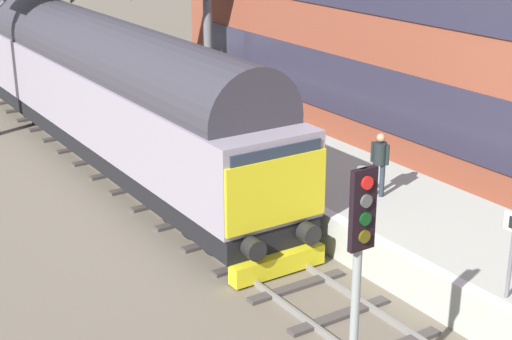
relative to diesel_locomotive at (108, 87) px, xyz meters
name	(u,v)px	position (x,y,z in m)	size (l,w,h in m)	color
ground_plane	(212,230)	(0.00, -6.51, -2.49)	(140.00, 140.00, 0.00)	#695E4F
track_main	(212,228)	(0.00, -6.51, -2.43)	(2.50, 60.00, 0.15)	slate
station_platform	(323,185)	(3.60, -6.51, -1.99)	(4.00, 44.00, 1.01)	#AAADA0
diesel_locomotive	(108,87)	(0.00, 0.00, 0.00)	(2.74, 19.31, 4.68)	black
signal_post_near	(358,268)	(-2.14, -14.70, 0.51)	(0.44, 0.22, 4.58)	gray
waiting_passenger	(380,159)	(3.50, -8.89, -0.49)	(0.44, 0.48, 1.64)	#27303D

